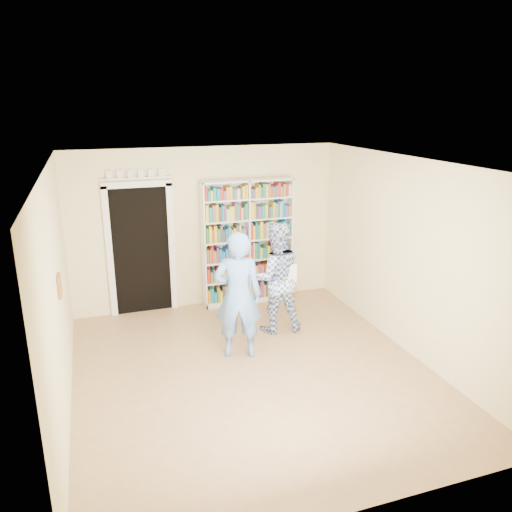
{
  "coord_description": "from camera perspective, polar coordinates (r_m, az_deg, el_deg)",
  "views": [
    {
      "loc": [
        -1.81,
        -5.5,
        3.38
      ],
      "look_at": [
        0.35,
        0.9,
        1.29
      ],
      "focal_mm": 35.0,
      "sensor_mm": 36.0,
      "label": 1
    }
  ],
  "objects": [
    {
      "name": "floor",
      "position": [
        6.71,
        -0.35,
        -13.08
      ],
      "size": [
        5.0,
        5.0,
        0.0
      ],
      "primitive_type": "plane",
      "color": "#946D47",
      "rests_on": "ground"
    },
    {
      "name": "doorway",
      "position": [
        8.31,
        -13.04,
        1.37
      ],
      "size": [
        1.1,
        0.08,
        2.43
      ],
      "color": "black",
      "rests_on": "floor"
    },
    {
      "name": "wall_right",
      "position": [
        7.13,
        17.06,
        -0.13
      ],
      "size": [
        0.0,
        5.0,
        5.0
      ],
      "primitive_type": "plane",
      "rotation": [
        1.57,
        0.0,
        -1.57
      ],
      "color": "beige",
      "rests_on": "floor"
    },
    {
      "name": "bookshelf",
      "position": [
        8.54,
        -0.98,
        1.63
      ],
      "size": [
        1.57,
        0.29,
        2.16
      ],
      "rotation": [
        0.0,
        0.0,
        0.02
      ],
      "color": "white",
      "rests_on": "floor"
    },
    {
      "name": "man_blue",
      "position": [
        6.74,
        -2.07,
        -4.53
      ],
      "size": [
        0.74,
        0.59,
        1.78
      ],
      "primitive_type": "imported",
      "rotation": [
        0.0,
        0.0,
        2.86
      ],
      "color": "#608ED6",
      "rests_on": "floor"
    },
    {
      "name": "wall_back",
      "position": [
        8.45,
        -5.7,
        3.2
      ],
      "size": [
        4.5,
        0.0,
        4.5
      ],
      "primitive_type": "plane",
      "rotation": [
        1.57,
        0.0,
        0.0
      ],
      "color": "beige",
      "rests_on": "floor"
    },
    {
      "name": "ceiling",
      "position": [
        5.83,
        -0.4,
        10.48
      ],
      "size": [
        5.0,
        5.0,
        0.0
      ],
      "primitive_type": "plane",
      "rotation": [
        3.14,
        0.0,
        0.0
      ],
      "color": "white",
      "rests_on": "wall_back"
    },
    {
      "name": "paper_sheet",
      "position": [
        7.35,
        4.02,
        -2.05
      ],
      "size": [
        0.2,
        0.04,
        0.28
      ],
      "primitive_type": "cube",
      "rotation": [
        0.0,
        0.0,
        0.16
      ],
      "color": "white",
      "rests_on": "man_plaid"
    },
    {
      "name": "man_plaid",
      "position": [
        7.52,
        2.28,
        -2.48
      ],
      "size": [
        0.9,
        0.75,
        1.7
      ],
      "primitive_type": "imported",
      "rotation": [
        0.0,
        0.0,
        3.01
      ],
      "color": "#304D94",
      "rests_on": "floor"
    },
    {
      "name": "wall_left",
      "position": [
        5.88,
        -21.74,
        -4.3
      ],
      "size": [
        0.0,
        5.0,
        5.0
      ],
      "primitive_type": "plane",
      "rotation": [
        1.57,
        0.0,
        1.57
      ],
      "color": "beige",
      "rests_on": "floor"
    },
    {
      "name": "wall_art",
      "position": [
        6.05,
        -21.53,
        -3.18
      ],
      "size": [
        0.03,
        0.25,
        0.25
      ],
      "primitive_type": "cube",
      "color": "brown",
      "rests_on": "wall_left"
    }
  ]
}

